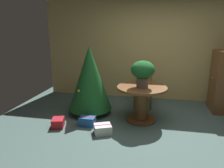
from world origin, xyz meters
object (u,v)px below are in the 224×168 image
round_dining_table (141,99)px  wooden_chair_far (144,85)px  flower_vase (143,71)px  gift_box_cream (103,129)px  holiday_tree (90,78)px  gift_box_blue (87,121)px  wooden_cabinet (224,82)px  gift_box_red (58,123)px

round_dining_table → wooden_chair_far: (0.00, 0.92, 0.05)m
flower_vase → gift_box_cream: flower_vase is taller
flower_vase → holiday_tree: size_ratio=0.35×
wooden_chair_far → holiday_tree: (-1.13, -0.75, 0.29)m
round_dining_table → gift_box_blue: size_ratio=3.25×
wooden_chair_far → holiday_tree: bearing=-146.4°
holiday_tree → wooden_cabinet: holiday_tree is taller
gift_box_blue → flower_vase: bearing=21.9°
flower_vase → gift_box_red: (-1.54, -0.57, -0.96)m
wooden_cabinet → gift_box_blue: bearing=-154.1°
flower_vase → wooden_cabinet: 2.03m
gift_box_red → wooden_cabinet: bearing=24.5°
gift_box_red → gift_box_blue: gift_box_blue is taller
holiday_tree → gift_box_red: holiday_tree is taller
wooden_chair_far → holiday_tree: 1.38m
flower_vase → gift_box_red: 1.90m
wooden_chair_far → gift_box_blue: (-1.00, -1.38, -0.42)m
wooden_cabinet → flower_vase: bearing=-151.9°
flower_vase → wooden_chair_far: 1.11m
round_dining_table → holiday_tree: size_ratio=0.67×
wooden_chair_far → gift_box_cream: bearing=-111.3°
round_dining_table → wooden_chair_far: size_ratio=1.10×
wooden_chair_far → gift_box_red: (-1.54, -1.54, -0.43)m
round_dining_table → gift_box_red: round_dining_table is taller
flower_vase → gift_box_red: bearing=-159.9°
round_dining_table → wooden_chair_far: wooden_chair_far is taller
wooden_chair_far → gift_box_red: size_ratio=2.90×
wooden_chair_far → flower_vase: bearing=-89.6°
holiday_tree → gift_box_red: bearing=-117.5°
wooden_chair_far → gift_box_cream: wooden_chair_far is taller
gift_box_cream → gift_box_blue: (-0.37, 0.25, 0.01)m
gift_box_blue → wooden_cabinet: size_ratio=0.22×
flower_vase → gift_box_blue: flower_vase is taller
gift_box_cream → wooden_cabinet: (2.40, 1.59, 0.61)m
round_dining_table → wooden_cabinet: 1.99m
gift_box_cream → wooden_cabinet: 2.95m
gift_box_blue → holiday_tree: bearing=101.2°
wooden_cabinet → gift_box_red: bearing=-155.5°
holiday_tree → gift_box_blue: 0.96m
gift_box_red → wooden_cabinet: 3.68m
wooden_chair_far → gift_box_cream: (-0.63, -1.62, -0.43)m
wooden_cabinet → round_dining_table: bearing=-153.3°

